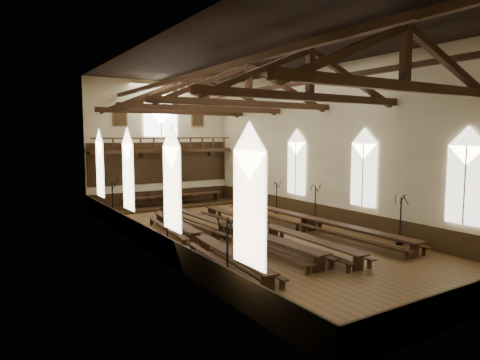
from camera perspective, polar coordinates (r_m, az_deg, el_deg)
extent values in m
plane|color=brown|center=(24.48, 1.15, -7.42)|extent=(26.00, 26.00, 0.00)
plane|color=beige|center=(35.41, -10.51, 4.80)|extent=(12.00, 0.00, 12.00)
plane|color=beige|center=(21.13, -12.58, 4.01)|extent=(0.00, 26.00, 26.00)
plane|color=beige|center=(27.58, 11.68, 4.46)|extent=(0.00, 26.00, 26.00)
plane|color=black|center=(24.20, 1.20, 16.28)|extent=(26.00, 26.00, 0.00)
cube|color=#33220F|center=(35.73, -10.35, -2.27)|extent=(11.90, 0.08, 1.20)
cube|color=#33220F|center=(15.66, 29.06, -13.71)|extent=(11.90, 0.08, 1.20)
cube|color=#33220F|center=(21.73, -12.21, -7.66)|extent=(0.08, 25.90, 1.20)
cube|color=#33220F|center=(28.01, 11.43, -4.57)|extent=(0.08, 25.90, 1.20)
cube|color=silver|center=(13.25, 1.24, -3.91)|extent=(0.05, 1.80, 3.60)
cube|color=silver|center=(13.06, 1.26, 3.89)|extent=(0.05, 1.80, 1.80)
cylinder|color=beige|center=(13.27, 1.39, -3.90)|extent=(0.08, 0.08, 3.60)
cube|color=silver|center=(18.50, -9.05, -1.16)|extent=(0.05, 1.80, 3.60)
cube|color=silver|center=(18.37, -9.14, 4.42)|extent=(0.05, 1.80, 1.80)
cylinder|color=beige|center=(18.52, -8.93, -1.15)|extent=(0.08, 0.08, 3.60)
cube|color=silver|center=(24.10, -14.67, 0.37)|extent=(0.05, 1.80, 3.60)
cube|color=silver|center=(24.00, -14.78, 4.65)|extent=(0.05, 1.80, 1.80)
cylinder|color=beige|center=(24.12, -14.58, 0.38)|extent=(0.08, 0.08, 3.60)
cube|color=silver|center=(29.86, -18.15, 1.32)|extent=(0.05, 1.80, 3.60)
cube|color=silver|center=(29.78, -18.26, 4.77)|extent=(0.05, 1.80, 1.80)
cylinder|color=beige|center=(29.87, -18.08, 1.32)|extent=(0.08, 0.08, 3.60)
cube|color=silver|center=(22.01, 27.82, -0.64)|extent=(0.05, 1.80, 3.60)
cube|color=silver|center=(21.90, 28.05, 4.04)|extent=(0.05, 1.80, 1.80)
cylinder|color=beige|center=(21.98, 27.77, -0.65)|extent=(0.08, 0.08, 3.60)
cube|color=silver|center=(25.52, 16.10, 0.64)|extent=(0.05, 1.80, 3.60)
cube|color=silver|center=(25.42, 16.22, 4.68)|extent=(0.05, 1.80, 1.80)
cylinder|color=beige|center=(25.49, 16.04, 0.63)|extent=(0.08, 0.08, 3.60)
cube|color=silver|center=(29.83, 7.48, 1.56)|extent=(0.05, 1.80, 3.60)
cube|color=silver|center=(29.75, 7.53, 5.02)|extent=(0.05, 1.80, 1.80)
cylinder|color=beige|center=(29.81, 7.42, 1.56)|extent=(0.08, 0.08, 3.60)
cube|color=silver|center=(34.65, 1.14, 2.22)|extent=(0.05, 1.80, 3.60)
cube|color=silver|center=(34.58, 1.14, 5.20)|extent=(0.05, 1.80, 1.80)
cylinder|color=beige|center=(34.63, 1.08, 2.22)|extent=(0.08, 0.08, 3.60)
cube|color=white|center=(35.33, -10.51, 7.72)|extent=(2.80, 0.05, 2.40)
cube|color=white|center=(35.38, -10.54, 9.66)|extent=(2.80, 0.05, 2.80)
cylinder|color=beige|center=(35.29, -10.48, 7.72)|extent=(0.10, 0.10, 2.40)
cube|color=#351C11|center=(34.82, -10.10, 3.80)|extent=(11.80, 1.20, 0.20)
cube|color=#33220F|center=(35.42, -10.43, 2.29)|extent=(11.80, 0.10, 3.30)
cube|color=#351C11|center=(34.30, -9.79, 5.53)|extent=(11.60, 0.12, 0.10)
cube|color=#351C11|center=(34.32, -9.76, 4.03)|extent=(11.60, 0.12, 0.10)
cube|color=#351C11|center=(33.79, -17.44, 3.13)|extent=(0.35, 0.40, 0.50)
cube|color=#351C11|center=(34.67, -12.64, 3.32)|extent=(0.35, 0.40, 0.50)
cube|color=#351C11|center=(35.79, -8.10, 3.49)|extent=(0.35, 0.40, 0.50)
cube|color=#351C11|center=(37.11, -3.86, 3.62)|extent=(0.35, 0.40, 0.50)
cube|color=brown|center=(34.26, -15.71, 8.15)|extent=(1.15, 0.06, 1.45)
cube|color=black|center=(34.22, -15.69, 8.16)|extent=(0.95, 0.04, 1.25)
cube|color=brown|center=(36.70, -5.68, 8.19)|extent=(1.15, 0.06, 1.45)
cube|color=black|center=(36.66, -5.65, 8.19)|extent=(0.95, 0.04, 1.25)
cube|color=#351C11|center=(16.50, 21.08, 11.59)|extent=(11.70, 0.35, 0.35)
cube|color=#351C11|center=(16.68, 21.25, 16.03)|extent=(0.30, 0.30, 2.40)
cube|color=#351C11|center=(14.46, 14.08, 16.26)|extent=(5.44, 0.26, 2.40)
cube|color=#351C11|center=(18.97, 26.55, 13.32)|extent=(5.44, 0.26, 2.40)
cube|color=#351C11|center=(19.90, 9.27, 10.88)|extent=(11.70, 0.35, 0.35)
cube|color=#351C11|center=(20.06, 9.34, 14.58)|extent=(0.30, 0.30, 2.40)
cube|color=#351C11|center=(18.25, 2.31, 14.25)|extent=(5.44, 0.26, 2.40)
cube|color=#351C11|center=(21.99, 15.09, 12.64)|extent=(5.44, 0.26, 2.40)
cube|color=#351C11|center=(23.88, 1.19, 10.13)|extent=(11.70, 0.35, 0.35)
cube|color=#351C11|center=(24.00, 1.19, 13.22)|extent=(0.30, 0.30, 2.40)
cube|color=#351C11|center=(22.51, -5.09, 12.66)|extent=(5.44, 0.26, 2.40)
cube|color=#351C11|center=(25.64, 6.69, 11.82)|extent=(5.44, 0.26, 2.40)
cube|color=#351C11|center=(28.18, -4.49, 9.48)|extent=(11.70, 0.35, 0.35)
cube|color=#351C11|center=(28.29, -4.51, 12.11)|extent=(0.30, 0.30, 2.40)
cube|color=#351C11|center=(27.03, -10.03, 11.47)|extent=(5.44, 0.26, 2.40)
cube|color=#351C11|center=(29.69, 0.51, 11.06)|extent=(5.44, 0.26, 2.40)
cube|color=#351C11|center=(32.68, -8.62, 8.95)|extent=(11.70, 0.35, 0.35)
cube|color=#351C11|center=(32.77, -8.66, 11.22)|extent=(0.30, 0.30, 2.40)
cube|color=#351C11|center=(31.70, -13.51, 10.58)|extent=(5.44, 0.26, 2.40)
cube|color=#351C11|center=(33.99, -4.12, 10.40)|extent=(5.44, 0.26, 2.40)
cube|color=#351C11|center=(22.35, -6.23, 13.73)|extent=(0.25, 25.70, 0.25)
cube|color=#351C11|center=(25.99, 7.55, 12.62)|extent=(0.25, 25.70, 0.25)
cube|color=#351C11|center=(24.15, 1.20, 15.58)|extent=(0.30, 25.70, 0.30)
cube|color=#351C11|center=(18.67, -0.18, -9.52)|extent=(1.29, 6.79, 0.08)
cube|color=#351C11|center=(16.39, 5.62, -13.11)|extent=(0.58, 0.13, 0.65)
cube|color=#351C11|center=(21.31, -4.57, -8.58)|extent=(0.58, 0.13, 0.65)
cube|color=#351C11|center=(18.79, -0.18, -10.83)|extent=(0.63, 5.97, 0.08)
cube|color=#351C11|center=(18.49, -1.86, -10.58)|extent=(0.89, 6.76, 0.06)
cube|color=#351C11|center=(16.10, 3.87, -13.96)|extent=(0.22, 0.09, 0.38)
cube|color=#351C11|center=(21.18, -6.14, -9.07)|extent=(0.22, 0.09, 0.38)
cube|color=#351C11|center=(19.01, 1.46, -10.11)|extent=(0.89, 6.76, 0.06)
cube|color=#351C11|center=(16.71, 7.50, -13.24)|extent=(0.22, 0.09, 0.38)
cube|color=#351C11|center=(21.61, -3.14, -8.73)|extent=(0.22, 0.09, 0.38)
cube|color=#351C11|center=(25.08, -9.22, -5.57)|extent=(1.29, 6.79, 0.08)
cube|color=#351C11|center=(22.45, -6.14, -7.84)|extent=(0.58, 0.13, 0.65)
cube|color=#351C11|center=(27.92, -11.66, -5.19)|extent=(0.58, 0.13, 0.65)
cube|color=#351C11|center=(25.17, -9.20, -6.56)|extent=(0.63, 5.97, 0.08)
cube|color=#351C11|center=(24.97, -10.52, -6.30)|extent=(0.89, 6.76, 0.06)
cube|color=#351C11|center=(22.24, -7.54, -8.35)|extent=(0.22, 0.09, 0.38)
cube|color=#351C11|center=(27.85, -12.88, -5.53)|extent=(0.22, 0.09, 0.38)
cube|color=#351C11|center=(25.32, -7.91, -6.08)|extent=(0.89, 6.76, 0.06)
cube|color=#351C11|center=(22.65, -4.65, -8.05)|extent=(0.22, 0.09, 0.38)
cube|color=#351C11|center=(28.15, -10.50, -5.35)|extent=(0.22, 0.09, 0.38)
cube|color=#351C11|center=(20.72, 3.30, -7.70)|extent=(1.09, 7.69, 0.09)
cube|color=#351C11|center=(18.23, 9.72, -11.04)|extent=(0.65, 0.12, 0.73)
cube|color=#351C11|center=(23.63, -1.60, -7.00)|extent=(0.65, 0.12, 0.73)
cube|color=#351C11|center=(20.84, 3.29, -9.05)|extent=(0.37, 6.79, 0.09)
cube|color=#351C11|center=(20.40, 1.77, -8.83)|extent=(0.63, 7.67, 0.07)
cube|color=#351C11|center=(17.79, 8.23, -11.96)|extent=(0.25, 0.09, 0.43)
cube|color=#351C11|center=(23.36, -3.08, -7.55)|extent=(0.25, 0.09, 0.43)
cube|color=#351C11|center=(21.21, 4.76, -8.27)|extent=(0.63, 7.67, 0.07)
cube|color=#351C11|center=(18.70, 11.34, -11.12)|extent=(0.25, 0.09, 0.43)
cube|color=#351C11|center=(24.08, -0.30, -7.13)|extent=(0.25, 0.09, 0.43)
cube|color=#351C11|center=(26.95, -5.89, -4.51)|extent=(1.09, 7.69, 0.09)
cube|color=#351C11|center=(24.05, -2.21, -6.77)|extent=(0.65, 0.12, 0.73)
cube|color=#351C11|center=(30.11, -8.80, -4.24)|extent=(0.65, 0.12, 0.73)
cube|color=#351C11|center=(27.05, -5.88, -5.56)|extent=(0.37, 6.79, 0.09)
cube|color=#351C11|center=(26.70, -7.17, -5.32)|extent=(0.63, 7.67, 0.07)
cube|color=#351C11|center=(23.69, -3.54, -7.35)|extent=(0.25, 0.09, 0.43)
cube|color=#351C11|center=(29.90, -10.02, -4.63)|extent=(0.25, 0.09, 0.43)
cube|color=#351C11|center=(27.34, -4.63, -5.03)|extent=(0.63, 7.67, 0.07)
cube|color=#351C11|center=(24.40, -0.79, -6.95)|extent=(0.25, 0.09, 0.43)
cube|color=#351C11|center=(30.48, -7.69, -4.39)|extent=(0.25, 0.09, 0.43)
cube|color=#351C11|center=(21.16, 9.59, -7.69)|extent=(0.88, 6.94, 0.08)
cube|color=#351C11|center=(19.13, 15.89, -10.47)|extent=(0.59, 0.10, 0.66)
cube|color=#351C11|center=(23.59, 4.49, -7.12)|extent=(0.59, 0.10, 0.66)
cube|color=#351C11|center=(21.27, 9.57, -8.88)|extent=(0.25, 6.13, 0.08)
cube|color=#351C11|center=(20.85, 8.27, -8.69)|extent=(0.47, 6.93, 0.06)
cube|color=#351C11|center=(18.72, 14.68, -11.25)|extent=(0.22, 0.08, 0.39)
cube|color=#351C11|center=(23.33, 3.17, -7.62)|extent=(0.22, 0.08, 0.39)
cube|color=#351C11|center=(21.62, 10.83, -8.20)|extent=(0.47, 6.93, 0.06)
cube|color=#351C11|center=(19.58, 17.25, -10.56)|extent=(0.22, 0.08, 0.39)
cube|color=#351C11|center=(24.01, 5.63, -7.24)|extent=(0.22, 0.08, 0.39)
cube|color=#351C11|center=(27.00, -0.95, -4.63)|extent=(0.88, 6.94, 0.08)
cube|color=#351C11|center=(24.52, 2.85, -6.61)|extent=(0.59, 0.10, 0.66)
cube|color=#351C11|center=(29.73, -4.08, -4.38)|extent=(0.59, 0.10, 0.66)
cube|color=#351C11|center=(27.09, -0.95, -5.57)|extent=(0.25, 6.13, 0.08)
cube|color=#351C11|center=(26.76, -2.10, -5.35)|extent=(0.47, 6.93, 0.06)
cube|color=#351C11|center=(24.18, 1.70, -7.12)|extent=(0.22, 0.08, 0.39)
cube|color=#351C11|center=(29.54, -5.19, -4.73)|extent=(0.22, 0.08, 0.39)
cube|color=#351C11|center=(27.36, 0.17, -5.10)|extent=(0.47, 6.93, 0.06)
cube|color=#351C11|center=(24.84, 4.10, -6.78)|extent=(0.22, 0.08, 0.39)
cube|color=#351C11|center=(30.07, -3.07, -4.52)|extent=(0.22, 0.08, 0.39)
cube|color=#351C11|center=(23.47, 15.16, -6.30)|extent=(0.98, 7.56, 0.09)
cube|color=#351C11|center=(21.48, 21.86, -8.78)|extent=(0.64, 0.11, 0.72)
cube|color=#351C11|center=(25.91, 9.59, -5.93)|extent=(0.64, 0.11, 0.72)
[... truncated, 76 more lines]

